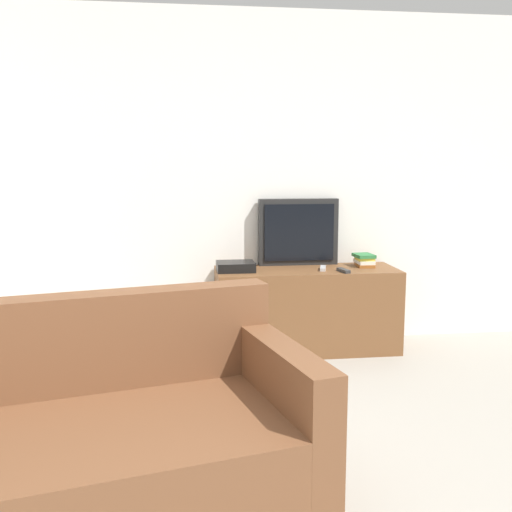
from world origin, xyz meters
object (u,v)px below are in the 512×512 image
at_px(couch, 32,464).
at_px(remote_on_stand, 323,268).
at_px(television, 298,232).
at_px(tv_stand, 306,310).
at_px(book_stack, 364,260).
at_px(set_top_box, 235,266).
at_px(remote_secondary, 343,270).

distance_m(couch, remote_on_stand, 2.71).
bearing_deg(television, tv_stand, -81.96).
relative_size(television, book_stack, 3.01).
xyz_separation_m(remote_on_stand, set_top_box, (-0.67, 0.03, 0.02)).
bearing_deg(television, remote_on_stand, -60.57).
relative_size(remote_on_stand, remote_secondary, 1.07).
relative_size(couch, remote_on_stand, 14.67).
height_order(remote_on_stand, remote_secondary, same).
relative_size(book_stack, remote_secondary, 1.41).
height_order(book_stack, remote_on_stand, book_stack).
relative_size(television, set_top_box, 2.24).
bearing_deg(remote_secondary, couch, -132.01).
bearing_deg(remote_secondary, remote_on_stand, 137.92).
bearing_deg(television, remote_secondary, -53.73).
distance_m(tv_stand, set_top_box, 0.66).
relative_size(television, remote_on_stand, 3.97).
bearing_deg(remote_on_stand, book_stack, 17.31).
distance_m(remote_on_stand, set_top_box, 0.67).
height_order(couch, remote_secondary, couch).
xyz_separation_m(television, couch, (-1.52, -2.36, -0.61)).
bearing_deg(book_stack, couch, -132.40).
xyz_separation_m(television, set_top_box, (-0.52, -0.22, -0.23)).
xyz_separation_m(tv_stand, remote_secondary, (0.24, -0.16, 0.33)).
height_order(couch, set_top_box, couch).
height_order(television, couch, television).
distance_m(book_stack, remote_on_stand, 0.38).
xyz_separation_m(tv_stand, set_top_box, (-0.55, -0.01, 0.35)).
height_order(tv_stand, couch, couch).
xyz_separation_m(couch, book_stack, (2.03, 2.22, 0.40)).
height_order(tv_stand, set_top_box, set_top_box).
bearing_deg(remote_on_stand, television, 119.43).
height_order(television, set_top_box, television).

